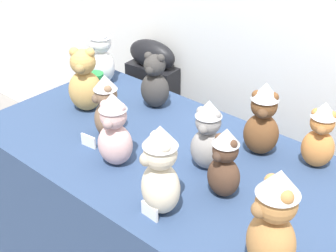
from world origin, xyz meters
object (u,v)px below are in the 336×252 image
(teddy_bear_blush, at_px, (114,130))
(teddy_bear_ginger, at_px, (320,136))
(teddy_bear_cream, at_px, (160,171))
(instrument_case, at_px, (153,119))
(teddy_bear_snow, at_px, (102,55))
(teddy_bear_caramel, at_px, (273,223))
(party_cup_green, at_px, (96,84))
(teddy_bear_charcoal, at_px, (155,82))
(teddy_bear_mocha, at_px, (107,107))
(teddy_bear_ash, at_px, (208,136))
(teddy_bear_chestnut, at_px, (263,120))
(display_table, at_px, (168,228))
(teddy_bear_honey, at_px, (85,82))
(teddy_bear_cocoa, at_px, (224,163))

(teddy_bear_blush, distance_m, teddy_bear_ginger, 0.74)
(teddy_bear_blush, height_order, teddy_bear_cream, teddy_bear_cream)
(instrument_case, height_order, teddy_bear_blush, teddy_bear_blush)
(teddy_bear_snow, xyz_separation_m, teddy_bear_caramel, (1.26, -0.52, 0.02))
(teddy_bear_caramel, relative_size, party_cup_green, 3.04)
(teddy_bear_snow, distance_m, teddy_bear_charcoal, 0.37)
(teddy_bear_mocha, relative_size, teddy_bear_charcoal, 1.06)
(teddy_bear_ash, bearing_deg, teddy_bear_chestnut, 53.63)
(teddy_bear_mocha, relative_size, teddy_bear_ginger, 1.04)
(teddy_bear_charcoal, bearing_deg, display_table, -54.64)
(display_table, bearing_deg, teddy_bear_chestnut, 42.05)
(teddy_bear_snow, bearing_deg, display_table, -5.72)
(teddy_bear_chestnut, xyz_separation_m, teddy_bear_ginger, (0.20, 0.06, -0.02))
(teddy_bear_honey, bearing_deg, teddy_bear_mocha, -54.83)
(teddy_bear_cream, height_order, teddy_bear_ginger, teddy_bear_cream)
(teddy_bear_charcoal, bearing_deg, teddy_bear_blush, -80.04)
(teddy_bear_blush, bearing_deg, teddy_bear_honey, 132.65)
(teddy_bear_cocoa, height_order, teddy_bear_honey, teddy_bear_honey)
(display_table, distance_m, teddy_bear_snow, 0.89)
(teddy_bear_blush, bearing_deg, teddy_bear_mocha, 125.07)
(display_table, height_order, teddy_bear_snow, teddy_bear_snow)
(teddy_bear_mocha, distance_m, teddy_bear_ginger, 0.81)
(teddy_bear_cocoa, bearing_deg, teddy_bear_cream, -112.66)
(teddy_bear_caramel, distance_m, teddy_bear_charcoal, 1.02)
(teddy_bear_snow, bearing_deg, teddy_bear_cream, -15.33)
(teddy_bear_cream, relative_size, teddy_bear_ginger, 1.21)
(teddy_bear_chestnut, bearing_deg, teddy_bear_caramel, -80.75)
(teddy_bear_ash, relative_size, teddy_bear_ginger, 1.05)
(instrument_case, bearing_deg, teddy_bear_snow, -112.73)
(teddy_bear_charcoal, bearing_deg, party_cup_green, -175.77)
(instrument_case, relative_size, teddy_bear_charcoal, 3.63)
(teddy_bear_ginger, relative_size, teddy_bear_honey, 0.90)
(teddy_bear_snow, distance_m, teddy_bear_chestnut, 0.93)
(teddy_bear_blush, height_order, teddy_bear_charcoal, teddy_bear_blush)
(teddy_bear_ginger, bearing_deg, display_table, -167.43)
(teddy_bear_snow, height_order, teddy_bear_honey, teddy_bear_snow)
(display_table, xyz_separation_m, teddy_bear_snow, (-0.67, 0.27, 0.53))
(teddy_bear_cream, height_order, teddy_bear_honey, teddy_bear_cream)
(teddy_bear_cream, distance_m, teddy_bear_charcoal, 0.71)
(teddy_bear_ash, bearing_deg, display_table, 176.19)
(teddy_bear_honey, bearing_deg, teddy_bear_blush, -60.64)
(teddy_bear_cream, relative_size, teddy_bear_caramel, 0.95)
(teddy_bear_cream, xyz_separation_m, teddy_bear_caramel, (0.39, 0.02, 0.01))
(teddy_bear_cream, bearing_deg, teddy_bear_ginger, 90.39)
(teddy_bear_cream, height_order, teddy_bear_charcoal, teddy_bear_cream)
(display_table, relative_size, party_cup_green, 14.38)
(display_table, bearing_deg, teddy_bear_cream, -52.95)
(teddy_bear_chestnut, relative_size, teddy_bear_ginger, 1.12)
(teddy_bear_honey, height_order, party_cup_green, teddy_bear_honey)
(teddy_bear_chestnut, bearing_deg, teddy_bear_mocha, -175.03)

